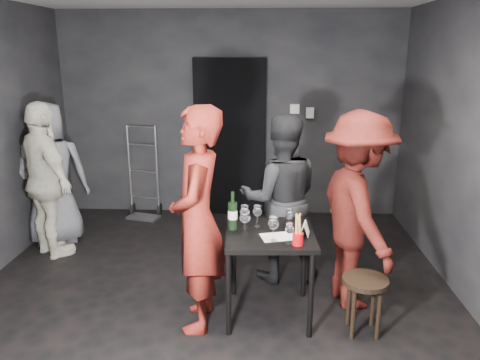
{
  "coord_description": "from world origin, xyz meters",
  "views": [
    {
      "loc": [
        0.45,
        -3.72,
        2.19
      ],
      "look_at": [
        0.25,
        0.25,
        1.09
      ],
      "focal_mm": 35.0,
      "sensor_mm": 36.0,
      "label": 1
    }
  ],
  "objects_px": {
    "stool": "(365,289)",
    "breadstick_cup": "(298,230)",
    "hand_truck": "(144,200)",
    "wine_bottle": "(233,215)",
    "bystander_grey": "(50,167)",
    "server_red": "(197,198)",
    "woman_black": "(281,192)",
    "man_maroon": "(358,197)",
    "tasting_table": "(270,243)",
    "bystander_cream": "(45,171)"
  },
  "relations": [
    {
      "from": "stool",
      "to": "breadstick_cup",
      "type": "xyz_separation_m",
      "value": [
        -0.54,
        -0.01,
        0.49
      ]
    },
    {
      "from": "hand_truck",
      "to": "wine_bottle",
      "type": "height_order",
      "value": "hand_truck"
    },
    {
      "from": "bystander_grey",
      "to": "wine_bottle",
      "type": "bearing_deg",
      "value": 127.63
    },
    {
      "from": "breadstick_cup",
      "to": "server_red",
      "type": "bearing_deg",
      "value": 174.09
    },
    {
      "from": "woman_black",
      "to": "man_maroon",
      "type": "xyz_separation_m",
      "value": [
        0.64,
        -0.46,
        0.1
      ]
    },
    {
      "from": "stool",
      "to": "woman_black",
      "type": "relative_size",
      "value": 0.26
    },
    {
      "from": "hand_truck",
      "to": "bystander_grey",
      "type": "relative_size",
      "value": 0.69
    },
    {
      "from": "tasting_table",
      "to": "wine_bottle",
      "type": "xyz_separation_m",
      "value": [
        -0.31,
        0.06,
        0.22
      ]
    },
    {
      "from": "server_red",
      "to": "bystander_grey",
      "type": "distance_m",
      "value": 2.5
    },
    {
      "from": "server_red",
      "to": "bystander_grey",
      "type": "bearing_deg",
      "value": -131.92
    },
    {
      "from": "server_red",
      "to": "breadstick_cup",
      "type": "height_order",
      "value": "server_red"
    },
    {
      "from": "woman_black",
      "to": "wine_bottle",
      "type": "relative_size",
      "value": 5.46
    },
    {
      "from": "tasting_table",
      "to": "woman_black",
      "type": "bearing_deg",
      "value": 81.21
    },
    {
      "from": "server_red",
      "to": "wine_bottle",
      "type": "height_order",
      "value": "server_red"
    },
    {
      "from": "tasting_table",
      "to": "woman_black",
      "type": "height_order",
      "value": "woman_black"
    },
    {
      "from": "server_red",
      "to": "wine_bottle",
      "type": "distance_m",
      "value": 0.4
    },
    {
      "from": "man_maroon",
      "to": "woman_black",
      "type": "bearing_deg",
      "value": 40.86
    },
    {
      "from": "woman_black",
      "to": "man_maroon",
      "type": "relative_size",
      "value": 0.9
    },
    {
      "from": "tasting_table",
      "to": "server_red",
      "type": "bearing_deg",
      "value": -164.35
    },
    {
      "from": "tasting_table",
      "to": "server_red",
      "type": "height_order",
      "value": "server_red"
    },
    {
      "from": "man_maroon",
      "to": "bystander_grey",
      "type": "relative_size",
      "value": 1.09
    },
    {
      "from": "bystander_grey",
      "to": "wine_bottle",
      "type": "distance_m",
      "value": 2.57
    },
    {
      "from": "server_red",
      "to": "man_maroon",
      "type": "height_order",
      "value": "server_red"
    },
    {
      "from": "hand_truck",
      "to": "bystander_cream",
      "type": "distance_m",
      "value": 1.63
    },
    {
      "from": "bystander_cream",
      "to": "breadstick_cup",
      "type": "xyz_separation_m",
      "value": [
        2.58,
        -1.34,
        -0.08
      ]
    },
    {
      "from": "stool",
      "to": "breadstick_cup",
      "type": "relative_size",
      "value": 1.77
    },
    {
      "from": "hand_truck",
      "to": "wine_bottle",
      "type": "xyz_separation_m",
      "value": [
        1.36,
        -2.31,
        0.65
      ]
    },
    {
      "from": "tasting_table",
      "to": "wine_bottle",
      "type": "relative_size",
      "value": 2.31
    },
    {
      "from": "tasting_table",
      "to": "woman_black",
      "type": "distance_m",
      "value": 0.75
    },
    {
      "from": "server_red",
      "to": "bystander_grey",
      "type": "xyz_separation_m",
      "value": [
        -1.91,
        1.61,
        -0.18
      ]
    },
    {
      "from": "hand_truck",
      "to": "man_maroon",
      "type": "height_order",
      "value": "man_maroon"
    },
    {
      "from": "bystander_cream",
      "to": "tasting_table",
      "type": "bearing_deg",
      "value": -164.44
    },
    {
      "from": "bystander_cream",
      "to": "server_red",
      "type": "bearing_deg",
      "value": -174.53
    },
    {
      "from": "woman_black",
      "to": "bystander_cream",
      "type": "bearing_deg",
      "value": -13.06
    },
    {
      "from": "bystander_cream",
      "to": "woman_black",
      "type": "bearing_deg",
      "value": -148.68
    },
    {
      "from": "hand_truck",
      "to": "server_red",
      "type": "distance_m",
      "value": 2.89
    },
    {
      "from": "tasting_table",
      "to": "stool",
      "type": "height_order",
      "value": "tasting_table"
    },
    {
      "from": "hand_truck",
      "to": "bystander_grey",
      "type": "xyz_separation_m",
      "value": [
        -0.81,
        -0.92,
        0.68
      ]
    },
    {
      "from": "tasting_table",
      "to": "wine_bottle",
      "type": "distance_m",
      "value": 0.39
    },
    {
      "from": "server_red",
      "to": "breadstick_cup",
      "type": "bearing_deg",
      "value": 82.39
    },
    {
      "from": "stool",
      "to": "bystander_grey",
      "type": "relative_size",
      "value": 0.26
    },
    {
      "from": "server_red",
      "to": "bystander_grey",
      "type": "height_order",
      "value": "server_red"
    },
    {
      "from": "tasting_table",
      "to": "man_maroon",
      "type": "relative_size",
      "value": 0.38
    },
    {
      "from": "man_maroon",
      "to": "breadstick_cup",
      "type": "height_order",
      "value": "man_maroon"
    },
    {
      "from": "bystander_cream",
      "to": "wine_bottle",
      "type": "height_order",
      "value": "bystander_cream"
    },
    {
      "from": "stool",
      "to": "man_maroon",
      "type": "height_order",
      "value": "man_maroon"
    },
    {
      "from": "server_red",
      "to": "bystander_grey",
      "type": "relative_size",
      "value": 1.2
    },
    {
      "from": "tasting_table",
      "to": "stool",
      "type": "bearing_deg",
      "value": -17.02
    },
    {
      "from": "man_maroon",
      "to": "bystander_grey",
      "type": "xyz_separation_m",
      "value": [
        -3.22,
        1.21,
        -0.08
      ]
    },
    {
      "from": "stool",
      "to": "bystander_cream",
      "type": "relative_size",
      "value": 0.25
    }
  ]
}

